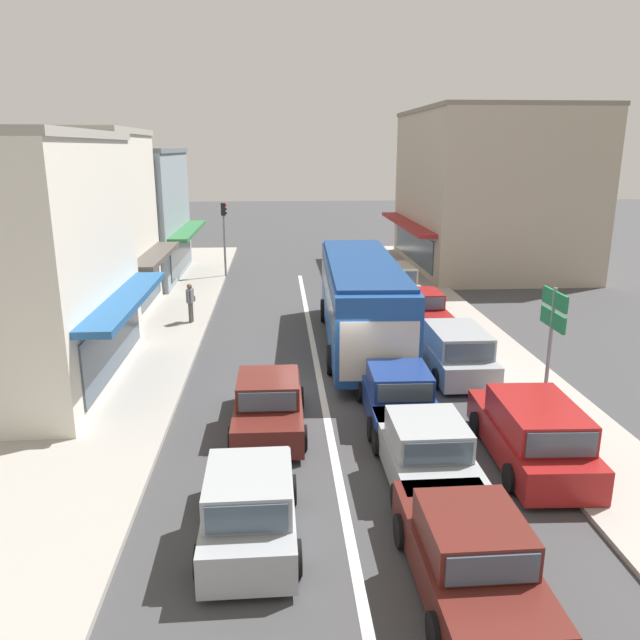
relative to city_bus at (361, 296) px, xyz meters
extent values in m
plane|color=#3F3F42|center=(-1.76, -4.75, -1.88)|extent=(140.00, 140.00, 0.00)
cube|color=silver|center=(-1.76, -0.75, -1.88)|extent=(0.20, 28.00, 0.01)
cube|color=#A39E96|center=(-8.56, 1.25, -1.81)|extent=(5.20, 44.00, 0.14)
cube|color=#A39E96|center=(4.44, 1.25, -1.82)|extent=(2.80, 44.00, 0.12)
cube|color=#23568E|center=(-7.65, -3.37, 0.82)|extent=(1.10, 7.57, 0.20)
cube|color=#425160|center=(-8.07, -3.37, -0.48)|extent=(0.06, 6.58, 1.80)
cube|color=silver|center=(-11.96, 4.69, 1.94)|extent=(6.54, 7.16, 7.64)
cube|color=#4C4742|center=(-8.24, 4.69, 0.82)|extent=(1.10, 6.59, 0.20)
cube|color=#425160|center=(-8.66, 4.69, -0.48)|extent=(0.06, 5.73, 1.80)
cube|color=#A19D92|center=(-11.96, 4.69, 5.88)|extent=(6.70, 7.16, 0.24)
cube|color=#84939E|center=(-11.96, 12.91, 1.54)|extent=(7.10, 8.95, 6.85)
cube|color=#2D703D|center=(-7.97, 12.91, 0.82)|extent=(1.10, 8.23, 0.20)
cube|color=#425160|center=(-8.39, 12.91, -0.48)|extent=(0.06, 7.16, 1.80)
cube|color=slate|center=(-11.96, 12.91, 5.09)|extent=(7.26, 8.95, 0.24)
cube|color=#B2A38E|center=(9.74, 15.32, 2.67)|extent=(8.97, 12.66, 9.09)
cube|color=maroon|center=(4.80, 15.32, 0.82)|extent=(1.10, 11.64, 0.20)
cube|color=#425160|center=(5.22, 15.32, -0.48)|extent=(0.06, 10.12, 1.80)
cube|color=gray|center=(9.74, 15.32, 7.33)|extent=(9.13, 12.66, 0.24)
cube|color=#1E4C99|center=(0.00, 0.01, -0.12)|extent=(2.91, 10.89, 2.70)
cube|color=#425160|center=(0.00, 0.01, 0.28)|extent=(2.94, 10.46, 0.90)
cube|color=beige|center=(-0.21, -5.42, -0.32)|extent=(2.25, 0.15, 1.76)
cube|color=navy|center=(0.00, 0.01, 1.29)|extent=(2.76, 10.02, 0.12)
cylinder|color=black|center=(-1.12, 3.40, -1.40)|extent=(0.30, 0.97, 0.96)
cylinder|color=black|center=(1.38, 3.31, -1.40)|extent=(0.30, 0.97, 0.96)
cylinder|color=black|center=(-1.36, -2.91, -1.40)|extent=(0.30, 0.97, 0.96)
cylinder|color=black|center=(1.14, -3.00, -1.40)|extent=(0.30, 0.97, 0.96)
cube|color=#561E19|center=(0.02, -13.36, -1.37)|extent=(1.76, 4.22, 0.72)
cube|color=#561E19|center=(0.02, -13.46, -0.71)|extent=(1.58, 1.82, 0.60)
cube|color=#425160|center=(0.01, -12.54, -0.71)|extent=(1.44, 0.07, 0.51)
cube|color=#425160|center=(0.03, -14.38, -0.71)|extent=(1.40, 0.07, 0.48)
cylinder|color=black|center=(-0.86, -12.11, -1.57)|extent=(0.19, 0.62, 0.62)
cylinder|color=black|center=(0.86, -12.09, -1.57)|extent=(0.19, 0.62, 0.62)
cylinder|color=black|center=(-0.83, -14.63, -1.57)|extent=(0.19, 0.62, 0.62)
cylinder|color=black|center=(0.89, -14.61, -1.57)|extent=(0.19, 0.62, 0.62)
cube|color=#9EA3A8|center=(-3.63, -11.64, -1.36)|extent=(1.68, 3.72, 0.76)
cube|color=#9EA3A8|center=(-3.63, -11.94, -0.66)|extent=(1.54, 1.92, 0.64)
cube|color=#425160|center=(-3.64, -10.97, -0.66)|extent=(1.40, 0.08, 0.54)
cube|color=#425160|center=(-3.62, -12.91, -0.66)|extent=(1.37, 0.07, 0.51)
cylinder|color=black|center=(-4.47, -10.54, -1.57)|extent=(0.19, 0.62, 0.62)
cylinder|color=black|center=(-2.83, -10.53, -1.57)|extent=(0.19, 0.62, 0.62)
cylinder|color=black|center=(-4.44, -12.76, -1.57)|extent=(0.19, 0.62, 0.62)
cylinder|color=black|center=(-2.80, -12.75, -1.57)|extent=(0.19, 0.62, 0.62)
cube|color=#561E19|center=(-3.33, -6.87, -1.37)|extent=(1.76, 4.21, 0.72)
cube|color=#561E19|center=(-3.33, -6.97, -0.71)|extent=(1.58, 1.81, 0.60)
cube|color=#425160|center=(-3.32, -6.05, -0.71)|extent=(1.44, 0.07, 0.51)
cube|color=#425160|center=(-3.34, -7.89, -0.71)|extent=(1.40, 0.07, 0.48)
cylinder|color=black|center=(-4.18, -5.60, -1.57)|extent=(0.19, 0.62, 0.62)
cylinder|color=black|center=(-2.46, -5.62, -1.57)|extent=(0.19, 0.62, 0.62)
cylinder|color=black|center=(-4.20, -8.12, -1.57)|extent=(0.19, 0.62, 0.62)
cylinder|color=black|center=(-2.48, -8.14, -1.57)|extent=(0.19, 0.62, 0.62)
cube|color=navy|center=(0.14, -6.54, -1.37)|extent=(1.82, 4.24, 0.72)
cube|color=navy|center=(0.14, -6.64, -0.71)|extent=(1.60, 1.84, 0.60)
cube|color=#425160|center=(0.16, -5.72, -0.71)|extent=(1.44, 0.09, 0.51)
cube|color=#425160|center=(0.12, -7.56, -0.71)|extent=(1.41, 0.09, 0.48)
cylinder|color=black|center=(-0.69, -5.26, -1.57)|extent=(0.19, 0.62, 0.62)
cylinder|color=black|center=(1.03, -5.30, -1.57)|extent=(0.19, 0.62, 0.62)
cylinder|color=black|center=(-0.75, -7.78, -1.57)|extent=(0.19, 0.62, 0.62)
cylinder|color=black|center=(0.97, -7.82, -1.57)|extent=(0.19, 0.62, 0.62)
cube|color=#9EA3A8|center=(0.14, -9.77, -1.37)|extent=(1.75, 4.21, 0.72)
cube|color=#9EA3A8|center=(0.14, -9.87, -0.71)|extent=(1.57, 1.81, 0.60)
cube|color=#425160|center=(0.13, -8.95, -0.71)|extent=(1.44, 0.07, 0.51)
cube|color=#425160|center=(0.14, -10.79, -0.71)|extent=(1.40, 0.07, 0.48)
cylinder|color=black|center=(-0.73, -8.52, -1.57)|extent=(0.18, 0.62, 0.62)
cylinder|color=black|center=(0.99, -8.51, -1.57)|extent=(0.18, 0.62, 0.62)
cylinder|color=black|center=(-0.72, -11.04, -1.57)|extent=(0.18, 0.62, 0.62)
cylinder|color=black|center=(1.00, -11.03, -1.57)|extent=(0.18, 0.62, 0.62)
cube|color=maroon|center=(2.78, -9.06, -1.36)|extent=(1.93, 4.56, 0.76)
cube|color=maroon|center=(2.77, -9.41, -0.64)|extent=(1.74, 2.66, 0.68)
cube|color=#425160|center=(2.82, -8.09, -0.64)|extent=(1.51, 0.12, 0.58)
cube|color=#425160|center=(2.72, -10.73, -0.64)|extent=(1.48, 0.12, 0.54)
cylinder|color=black|center=(1.95, -7.68, -1.57)|extent=(0.20, 0.63, 0.62)
cylinder|color=black|center=(3.71, -7.75, -1.57)|extent=(0.20, 0.63, 0.62)
cylinder|color=black|center=(1.85, -10.38, -1.57)|extent=(0.20, 0.63, 0.62)
cylinder|color=black|center=(3.61, -10.44, -1.57)|extent=(0.20, 0.63, 0.62)
cube|color=#9EA3A8|center=(2.64, -3.03, -1.36)|extent=(1.76, 4.50, 0.76)
cube|color=#9EA3A8|center=(2.64, -3.38, -0.64)|extent=(1.64, 2.60, 0.68)
cube|color=#425160|center=(2.64, -2.06, -0.64)|extent=(1.51, 0.06, 0.58)
cube|color=#425160|center=(2.64, -4.70, -0.64)|extent=(1.48, 0.06, 0.54)
cylinder|color=black|center=(1.76, -1.68, -1.57)|extent=(0.18, 0.62, 0.62)
cylinder|color=black|center=(3.52, -1.68, -1.57)|extent=(0.18, 0.62, 0.62)
cylinder|color=black|center=(1.76, -4.38, -1.57)|extent=(0.18, 0.62, 0.62)
cylinder|color=black|center=(3.52, -4.38, -1.57)|extent=(0.18, 0.62, 0.62)
cube|color=maroon|center=(2.81, 2.58, -1.37)|extent=(1.77, 4.22, 0.72)
cube|color=maroon|center=(2.81, 2.48, -0.71)|extent=(1.58, 1.82, 0.60)
cube|color=#425160|center=(2.80, 3.40, -0.71)|extent=(1.44, 0.08, 0.51)
cube|color=#425160|center=(2.82, 1.56, -0.71)|extent=(1.40, 0.08, 0.48)
cylinder|color=black|center=(1.93, 3.83, -1.57)|extent=(0.19, 0.62, 0.62)
cylinder|color=black|center=(3.65, 3.85, -1.57)|extent=(0.19, 0.62, 0.62)
cylinder|color=black|center=(1.96, 1.31, -1.57)|extent=(0.19, 0.62, 0.62)
cylinder|color=black|center=(3.68, 1.33, -1.57)|extent=(0.19, 0.62, 0.62)
cube|color=#B7B29E|center=(2.69, 8.04, -1.36)|extent=(1.91, 4.56, 0.76)
cube|color=#B7B29E|center=(2.70, 7.69, -0.64)|extent=(1.73, 2.65, 0.68)
cube|color=#425160|center=(2.66, 9.01, -0.64)|extent=(1.51, 0.11, 0.58)
cube|color=#425160|center=(2.75, 6.37, -0.64)|extent=(1.48, 0.11, 0.54)
cylinder|color=black|center=(1.77, 9.36, -1.57)|extent=(0.20, 0.63, 0.62)
cylinder|color=black|center=(3.53, 9.42, -1.57)|extent=(0.20, 0.63, 0.62)
cylinder|color=black|center=(1.86, 6.66, -1.57)|extent=(0.20, 0.63, 0.62)
cylinder|color=black|center=(3.62, 6.72, -1.57)|extent=(0.20, 0.63, 0.62)
cylinder|color=gray|center=(-5.96, 12.93, 0.22)|extent=(0.12, 0.12, 4.20)
cube|color=black|center=(-5.96, 12.93, 1.97)|extent=(0.24, 0.24, 0.68)
sphere|color=red|center=(-5.82, 12.93, 2.20)|extent=(0.13, 0.13, 0.13)
sphere|color=black|center=(-5.82, 12.93, 1.98)|extent=(0.13, 0.13, 0.13)
sphere|color=black|center=(-5.82, 12.93, 1.76)|extent=(0.13, 0.13, 0.13)
cylinder|color=gray|center=(4.18, -6.61, -0.08)|extent=(0.10, 0.10, 3.60)
cube|color=#19753D|center=(4.18, -6.63, 1.42)|extent=(0.08, 1.40, 0.44)
cube|color=white|center=(4.23, -6.63, 1.42)|extent=(0.01, 1.10, 0.10)
cube|color=#19753D|center=(4.18, -6.63, 0.87)|extent=(0.08, 1.40, 0.44)
cube|color=white|center=(4.23, -6.63, 0.87)|extent=(0.01, 1.10, 0.10)
cylinder|color=#4C4742|center=(-6.66, 3.10, -1.32)|extent=(0.14, 0.14, 0.84)
cylinder|color=#4C4742|center=(-6.63, 3.27, -1.32)|extent=(0.14, 0.14, 0.84)
cube|color=slate|center=(-6.64, 3.19, -0.62)|extent=(0.28, 0.40, 0.56)
sphere|color=brown|center=(-6.64, 3.19, -0.22)|extent=(0.22, 0.22, 0.22)
cylinder|color=slate|center=(-6.69, 2.95, -0.62)|extent=(0.09, 0.09, 0.54)
cylinder|color=slate|center=(-6.60, 3.42, -0.62)|extent=(0.09, 0.09, 0.54)
cube|color=brown|center=(-6.60, 3.49, -0.80)|extent=(0.25, 0.14, 0.22)
camera|label=1|loc=(-3.03, -21.99, 5.24)|focal=35.00mm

